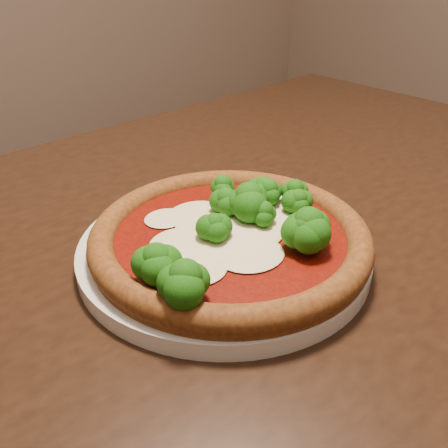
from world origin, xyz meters
TOP-DOWN VIEW (x-y plane):
  - dining_table at (0.16, 0.21)m, footprint 1.37×0.91m
  - plate at (0.11, 0.15)m, footprint 0.30×0.30m
  - pizza at (0.11, 0.14)m, footprint 0.29×0.29m

SIDE VIEW (x-z plane):
  - dining_table at x=0.16m, z-range 0.28..1.03m
  - plate at x=0.11m, z-range 0.75..0.77m
  - pizza at x=0.11m, z-range 0.75..0.82m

